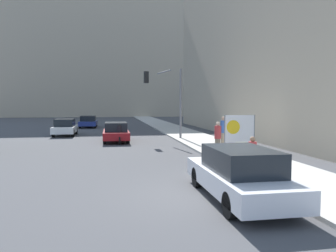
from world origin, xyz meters
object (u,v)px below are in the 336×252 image
at_px(car_on_road_distant, 88,122).
at_px(motorcycle_on_road, 119,135).
at_px(seated_protester, 253,151).
at_px(pedestrian_behind, 223,132).
at_px(car_on_road_nearest, 116,132).
at_px(parked_car_curbside, 239,174).
at_px(protest_banner, 239,132).
at_px(traffic_light_pole, 167,91).
at_px(car_on_road_midblock, 65,127).
at_px(jogger_on_sidewalk, 218,138).

bearing_deg(car_on_road_distant, motorcycle_on_road, -79.10).
distance_m(seated_protester, pedestrian_behind, 5.63).
bearing_deg(car_on_road_nearest, parked_car_curbside, -78.16).
relative_size(pedestrian_behind, protest_banner, 0.94).
relative_size(car_on_road_distant, motorcycle_on_road, 2.12).
xyz_separation_m(traffic_light_pole, car_on_road_distant, (-6.71, 14.38, -2.97)).
height_order(traffic_light_pole, car_on_road_nearest, traffic_light_pole).
bearing_deg(car_on_road_midblock, protest_banner, -48.25).
bearing_deg(pedestrian_behind, jogger_on_sidewalk, 113.72).
relative_size(jogger_on_sidewalk, parked_car_curbside, 0.35).
bearing_deg(motorcycle_on_road, jogger_on_sidewalk, -54.33).
relative_size(protest_banner, motorcycle_on_road, 0.92).
relative_size(protest_banner, traffic_light_pole, 0.38).
relative_size(jogger_on_sidewalk, car_on_road_nearest, 0.38).
relative_size(parked_car_curbside, car_on_road_midblock, 1.15).
bearing_deg(car_on_road_nearest, car_on_road_midblock, 128.37).
bearing_deg(jogger_on_sidewalk, motorcycle_on_road, -59.97).
height_order(seated_protester, pedestrian_behind, pedestrian_behind).
xyz_separation_m(jogger_on_sidewalk, pedestrian_behind, (1.08, 2.21, 0.10)).
relative_size(jogger_on_sidewalk, protest_banner, 0.85).
bearing_deg(car_on_road_midblock, motorcycle_on_road, -56.00).
height_order(seated_protester, motorcycle_on_road, seated_protester).
bearing_deg(seated_protester, protest_banner, 85.00).
bearing_deg(motorcycle_on_road, car_on_road_nearest, 99.43).
bearing_deg(car_on_road_nearest, seated_protester, -64.69).
height_order(parked_car_curbside, car_on_road_distant, parked_car_curbside).
bearing_deg(jogger_on_sidewalk, car_on_road_distant, -76.58).
height_order(protest_banner, car_on_road_distant, protest_banner).
distance_m(seated_protester, jogger_on_sidewalk, 3.40).
bearing_deg(parked_car_curbside, protest_banner, 67.74).
bearing_deg(seated_protester, traffic_light_pole, 107.80).
distance_m(jogger_on_sidewalk, traffic_light_pole, 8.81).
bearing_deg(pedestrian_behind, car_on_road_midblock, 2.82).
xyz_separation_m(seated_protester, traffic_light_pole, (-1.49, 11.69, 2.86)).
bearing_deg(parked_car_curbside, pedestrian_behind, 72.99).
bearing_deg(pedestrian_behind, car_on_road_distant, -16.75).
relative_size(protest_banner, car_on_road_midblock, 0.47).
distance_m(jogger_on_sidewalk, car_on_road_nearest, 9.27).
bearing_deg(pedestrian_behind, parked_car_curbside, 122.72).
bearing_deg(seated_protester, jogger_on_sidewalk, 106.48).
distance_m(car_on_road_midblock, car_on_road_distant, 9.66).
bearing_deg(traffic_light_pole, parked_car_curbside, -92.44).
relative_size(jogger_on_sidewalk, motorcycle_on_road, 0.79).
bearing_deg(car_on_road_distant, traffic_light_pole, -65.00).
distance_m(traffic_light_pole, car_on_road_midblock, 9.79).
bearing_deg(parked_car_curbside, car_on_road_nearest, 101.84).
relative_size(protest_banner, car_on_road_nearest, 0.45).
bearing_deg(car_on_road_distant, protest_banner, -66.39).
distance_m(seated_protester, car_on_road_midblock, 19.04).
xyz_separation_m(traffic_light_pole, parked_car_curbside, (-0.66, -15.51, -2.92)).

